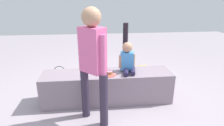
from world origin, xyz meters
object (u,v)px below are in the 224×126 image
child_seated (128,59)px  party_cup_red (80,79)px  water_bottle_near_gift (110,82)px  cake_plate (109,74)px  adult_standing (93,57)px  gift_bag (142,72)px  cake_box_white (97,69)px  handbag_brown_canvas (74,81)px  handbag_black_leather (60,75)px

child_seated → party_cup_red: (-0.82, 0.78, -0.66)m
water_bottle_near_gift → cake_plate: bearing=-96.5°
adult_standing → gift_bag: adult_standing is taller
water_bottle_near_gift → party_cup_red: bearing=154.3°
water_bottle_near_gift → cake_box_white: bearing=105.1°
water_bottle_near_gift → party_cup_red: water_bottle_near_gift is taller
adult_standing → handbag_brown_canvas: size_ratio=4.45×
gift_bag → party_cup_red: gift_bag is taller
gift_bag → handbag_black_leather: (-1.74, 0.07, -0.03)m
child_seated → water_bottle_near_gift: 0.83m
cake_box_white → party_cup_red: bearing=-124.1°
cake_box_white → handbag_black_leather: handbag_black_leather is taller
cake_plate → child_seated: bearing=18.2°
handbag_brown_canvas → cake_box_white: bearing=59.4°
water_bottle_near_gift → handbag_brown_canvas: handbag_brown_canvas is taller
adult_standing → cake_box_white: 2.05m
party_cup_red → adult_standing: bearing=-78.2°
handbag_brown_canvas → adult_standing: bearing=-70.5°
gift_bag → handbag_brown_canvas: handbag_brown_canvas is taller
gift_bag → handbag_brown_canvas: 1.45m
handbag_black_leather → handbag_brown_canvas: 0.50m
child_seated → cake_box_white: child_seated is taller
adult_standing → handbag_brown_canvas: (-0.38, 1.06, -0.81)m
child_seated → handbag_black_leather: (-1.25, 0.91, -0.61)m
adult_standing → gift_bag: 1.91m
child_seated → cake_box_white: 1.54m
handbag_brown_canvas → gift_bag: bearing=12.7°
handbag_black_leather → cake_box_white: bearing=27.1°
child_seated → gift_bag: bearing=59.8°
adult_standing → handbag_black_leather: adult_standing is taller
water_bottle_near_gift → handbag_black_leather: (-1.01, 0.42, 0.01)m
child_seated → cake_plate: bearing=-161.8°
party_cup_red → handbag_black_leather: bearing=162.4°
gift_bag → handbag_black_leather: bearing=177.8°
gift_bag → water_bottle_near_gift: size_ratio=1.50×
party_cup_red → handbag_black_leather: 0.45m
adult_standing → handbag_black_leather: size_ratio=4.78×
child_seated → gift_bag: 1.14m
cake_plate → gift_bag: 1.30m
water_bottle_near_gift → handbag_brown_canvas: 0.69m
party_cup_red → cake_box_white: (0.36, 0.54, 0.01)m
water_bottle_near_gift → handbag_brown_canvas: (-0.69, 0.03, 0.03)m
water_bottle_near_gift → handbag_black_leather: bearing=157.6°
water_bottle_near_gift → party_cup_red: 0.65m
child_seated → water_bottle_near_gift: child_seated is taller
party_cup_red → cake_box_white: cake_box_white is taller
handbag_black_leather → handbag_brown_canvas: size_ratio=0.93×
cake_box_white → handbag_black_leather: (-0.79, -0.40, 0.04)m
adult_standing → cake_plate: adult_standing is taller
party_cup_red → handbag_brown_canvas: size_ratio=0.28×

